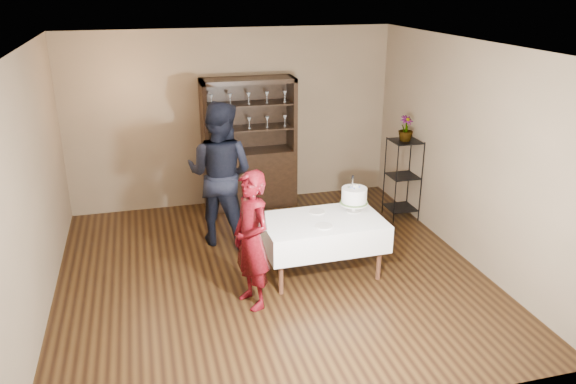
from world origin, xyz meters
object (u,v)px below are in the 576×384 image
plant_etagere (403,176)px  woman (252,240)px  potted_plant (406,129)px  cake (354,197)px  china_hutch (250,165)px  cake_table (322,233)px  man (220,174)px

plant_etagere → woman: (-2.62, -1.80, 0.12)m
plant_etagere → potted_plant: bearing=-139.0°
woman → cake: 1.52m
china_hutch → cake_table: size_ratio=1.39×
potted_plant → plant_etagere: bearing=41.0°
woman → cake: (1.39, 0.61, 0.13)m
plant_etagere → man: bearing=-177.3°
china_hutch → woman: (-0.54, -2.85, 0.10)m
china_hutch → plant_etagere: size_ratio=1.67×
china_hutch → woman: size_ratio=1.30×
plant_etagere → cake_table: bearing=-141.4°
plant_etagere → woman: size_ratio=0.78×
cake → man: bearing=143.8°
plant_etagere → cake_table: 2.16m
cake_table → man: bearing=129.9°
cake_table → man: size_ratio=0.75×
plant_etagere → man: 2.72m
man → cake: man is taller
cake_table → cake: (0.45, 0.15, 0.36)m
woman → cake: bearing=93.8°
china_hutch → man: size_ratio=1.04×
cake → cake_table: bearing=-161.7°
woman → man: 1.69m
china_hutch → plant_etagere: (2.08, -1.05, -0.01)m
woman → china_hutch: bearing=149.4°
man → cake_table: bearing=160.9°
plant_etagere → cake: (-1.24, -1.19, 0.24)m
china_hutch → cake_table: 2.43m
potted_plant → cake_table: bearing=-141.5°
man → potted_plant: 2.71m
plant_etagere → cake: bearing=-136.0°
man → potted_plant: man is taller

